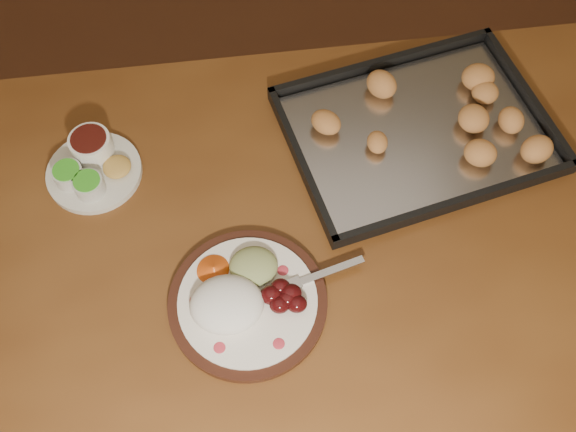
{
  "coord_description": "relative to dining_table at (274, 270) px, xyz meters",
  "views": [
    {
      "loc": [
        0.28,
        -0.73,
        1.76
      ],
      "look_at": [
        0.31,
        -0.19,
        0.77
      ],
      "focal_mm": 40.0,
      "sensor_mm": 36.0,
      "label": 1
    }
  ],
  "objects": [
    {
      "name": "condiment_saucer",
      "position": [
        -0.33,
        0.17,
        0.12
      ],
      "size": [
        0.18,
        0.18,
        0.06
      ],
      "rotation": [
        0.0,
        0.0,
        -0.25
      ],
      "color": "silver",
      "rests_on": "dining_table"
    },
    {
      "name": "dining_table",
      "position": [
        0.0,
        0.0,
        0.0
      ],
      "size": [
        1.56,
        1.01,
        0.75
      ],
      "rotation": [
        0.0,
        0.0,
        0.08
      ],
      "color": "brown",
      "rests_on": "ground"
    },
    {
      "name": "dinner_plate",
      "position": [
        -0.05,
        -0.1,
        0.12
      ],
      "size": [
        0.33,
        0.26,
        0.06
      ],
      "rotation": [
        0.0,
        0.0,
        0.17
      ],
      "color": "black",
      "rests_on": "dining_table"
    },
    {
      "name": "ground",
      "position": [
        -0.28,
        0.24,
        -0.65
      ],
      "size": [
        4.0,
        4.0,
        0.0
      ],
      "primitive_type": "plane",
      "color": "#562F1D",
      "rests_on": "ground"
    },
    {
      "name": "baking_tray",
      "position": [
        0.29,
        0.23,
        0.11
      ],
      "size": [
        0.57,
        0.48,
        0.05
      ],
      "rotation": [
        0.0,
        0.0,
        0.28
      ],
      "color": "black",
      "rests_on": "dining_table"
    }
  ]
}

